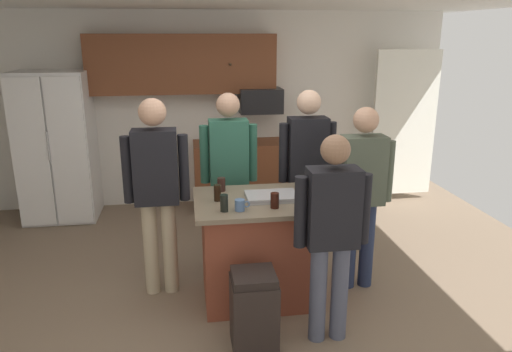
{
  "coord_description": "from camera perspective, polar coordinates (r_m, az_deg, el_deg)",
  "views": [
    {
      "loc": [
        -0.39,
        -3.84,
        2.29
      ],
      "look_at": [
        0.22,
        0.34,
        1.05
      ],
      "focal_mm": 33.92,
      "sensor_mm": 36.0,
      "label": 1
    }
  ],
  "objects": [
    {
      "name": "glass_pilsner",
      "position": [
        4.36,
        -4.11,
        -1.0
      ],
      "size": [
        0.07,
        0.07,
        0.12
      ],
      "color": "#301D18",
      "rests_on": "kitchen_island"
    },
    {
      "name": "refrigerator",
      "position": [
        6.57,
        -22.4,
        3.2
      ],
      "size": [
        0.87,
        0.76,
        1.87
      ],
      "color": "white",
      "rests_on": "ground"
    },
    {
      "name": "floor",
      "position": [
        4.49,
        -2.26,
        -14.33
      ],
      "size": [
        7.04,
        7.04,
        0.0
      ],
      "primitive_type": "plane",
      "color": "#7F6B56",
      "rests_on": "ground"
    },
    {
      "name": "person_elder_center",
      "position": [
        4.29,
        -11.65,
        -0.91
      ],
      "size": [
        0.57,
        0.24,
        1.78
      ],
      "rotation": [
        0.0,
        0.0,
        -0.24
      ],
      "color": "tan",
      "rests_on": "ground"
    },
    {
      "name": "back_wall",
      "position": [
        6.72,
        -5.0,
        7.83
      ],
      "size": [
        6.4,
        0.1,
        2.6
      ],
      "primitive_type": "cube",
      "color": "white",
      "rests_on": "ground"
    },
    {
      "name": "mug_ceramic_white",
      "position": [
        3.88,
        -1.88,
        -3.45
      ],
      "size": [
        0.12,
        0.08,
        0.09
      ],
      "color": "#4C6B99",
      "rests_on": "kitchen_island"
    },
    {
      "name": "french_door_window_panel",
      "position": [
        7.02,
        17.06,
        5.88
      ],
      "size": [
        0.9,
        0.06,
        2.0
      ],
      "primitive_type": "cube",
      "color": "white",
      "rests_on": "ground"
    },
    {
      "name": "glass_short_whisky",
      "position": [
        4.39,
        5.38,
        -0.81
      ],
      "size": [
        0.07,
        0.07,
        0.14
      ],
      "color": "black",
      "rests_on": "kitchen_island"
    },
    {
      "name": "tumbler_amber",
      "position": [
        3.93,
        2.22,
        -2.91
      ],
      "size": [
        0.07,
        0.07,
        0.13
      ],
      "color": "black",
      "rests_on": "kitchen_island"
    },
    {
      "name": "cabinet_run_lower",
      "position": [
        6.66,
        0.51,
        0.31
      ],
      "size": [
        1.8,
        0.63,
        0.9
      ],
      "color": "brown",
      "rests_on": "ground"
    },
    {
      "name": "glass_dark_ale",
      "position": [
        4.11,
        -4.57,
        -2.0
      ],
      "size": [
        0.06,
        0.06,
        0.14
      ],
      "color": "black",
      "rests_on": "kitchen_island"
    },
    {
      "name": "person_guest_left",
      "position": [
        3.6,
        8.93,
        -5.99
      ],
      "size": [
        0.57,
        0.22,
        1.62
      ],
      "rotation": [
        0.0,
        0.0,
        2.1
      ],
      "color": "#4C5166",
      "rests_on": "ground"
    },
    {
      "name": "serving_tray",
      "position": [
        4.16,
        1.84,
        -2.42
      ],
      "size": [
        0.44,
        0.3,
        0.04
      ],
      "color": "#B7B7BC",
      "rests_on": "kitchen_island"
    },
    {
      "name": "microwave_over_range",
      "position": [
        6.47,
        0.51,
        8.9
      ],
      "size": [
        0.56,
        0.4,
        0.32
      ],
      "primitive_type": "cube",
      "color": "black"
    },
    {
      "name": "person_guest_by_door",
      "position": [
        4.82,
        6.03,
        1.25
      ],
      "size": [
        0.57,
        0.24,
        1.79
      ],
      "rotation": [
        0.0,
        0.0,
        -2.3
      ],
      "color": "tan",
      "rests_on": "ground"
    },
    {
      "name": "trash_bin",
      "position": [
        3.76,
        -0.25,
        -15.53
      ],
      "size": [
        0.34,
        0.34,
        0.61
      ],
      "color": "black",
      "rests_on": "ground"
    },
    {
      "name": "cabinet_run_upper",
      "position": [
        6.45,
        -8.67,
        12.94
      ],
      "size": [
        2.4,
        0.38,
        0.75
      ],
      "color": "brown"
    },
    {
      "name": "mug_blue_stoneware",
      "position": [
        3.99,
        6.74,
        -2.98
      ],
      "size": [
        0.13,
        0.09,
        0.09
      ],
      "color": "#4C6B99",
      "rests_on": "kitchen_island"
    },
    {
      "name": "kitchen_island",
      "position": [
        4.33,
        0.59,
        -8.49
      ],
      "size": [
        1.15,
        0.87,
        0.93
      ],
      "color": "brown",
      "rests_on": "ground"
    },
    {
      "name": "glass_stout_tall",
      "position": [
        3.86,
        -3.78,
        -3.2
      ],
      "size": [
        0.06,
        0.06,
        0.14
      ],
      "color": "black",
      "rests_on": "kitchen_island"
    },
    {
      "name": "person_host_foreground",
      "position": [
        4.83,
        -3.21,
        1.1
      ],
      "size": [
        0.57,
        0.23,
        1.75
      ],
      "rotation": [
        0.0,
        0.0,
        -1.31
      ],
      "color": "#4C5166",
      "rests_on": "ground"
    },
    {
      "name": "person_guest_right",
      "position": [
        4.42,
        12.37,
        -1.24
      ],
      "size": [
        0.57,
        0.22,
        1.7
      ],
      "rotation": [
        0.0,
        0.0,
        -3.08
      ],
      "color": "#232D4C",
      "rests_on": "ground"
    }
  ]
}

